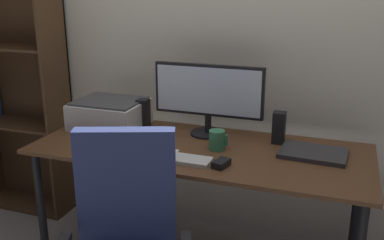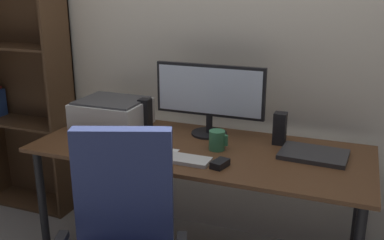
# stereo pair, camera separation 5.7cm
# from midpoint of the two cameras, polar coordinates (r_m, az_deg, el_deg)

# --- Properties ---
(back_wall) EXTENTS (6.40, 0.10, 2.60)m
(back_wall) POSITION_cam_midpoint_polar(r_m,az_deg,el_deg) (2.64, 5.68, 11.76)
(back_wall) COLOR beige
(back_wall) RESTS_ON ground
(desk) EXTENTS (1.73, 0.70, 0.74)m
(desk) POSITION_cam_midpoint_polar(r_m,az_deg,el_deg) (2.31, 1.69, -5.39)
(desk) COLOR #56351E
(desk) RESTS_ON ground
(monitor) EXTENTS (0.62, 0.20, 0.40)m
(monitor) POSITION_cam_midpoint_polar(r_m,az_deg,el_deg) (2.41, 2.96, 3.34)
(monitor) COLOR black
(monitor) RESTS_ON desk
(keyboard) EXTENTS (0.29, 0.11, 0.02)m
(keyboard) POSITION_cam_midpoint_polar(r_m,az_deg,el_deg) (2.11, -0.71, -5.06)
(keyboard) COLOR silver
(keyboard) RESTS_ON desk
(mouse) EXTENTS (0.08, 0.11, 0.03)m
(mouse) POSITION_cam_midpoint_polar(r_m,az_deg,el_deg) (2.04, 4.45, -5.68)
(mouse) COLOR black
(mouse) RESTS_ON desk
(coffee_mug) EXTENTS (0.10, 0.08, 0.10)m
(coffee_mug) POSITION_cam_midpoint_polar(r_m,az_deg,el_deg) (2.23, 3.99, -2.67)
(coffee_mug) COLOR #387F51
(coffee_mug) RESTS_ON desk
(laptop) EXTENTS (0.33, 0.25, 0.02)m
(laptop) POSITION_cam_midpoint_polar(r_m,az_deg,el_deg) (2.25, 16.22, -4.31)
(laptop) COLOR #2D2D30
(laptop) RESTS_ON desk
(speaker_left) EXTENTS (0.06, 0.07, 0.17)m
(speaker_left) POSITION_cam_midpoint_polar(r_m,az_deg,el_deg) (2.58, -5.48, 0.90)
(speaker_left) COLOR black
(speaker_left) RESTS_ON desk
(speaker_right) EXTENTS (0.06, 0.07, 0.17)m
(speaker_right) POSITION_cam_midpoint_polar(r_m,az_deg,el_deg) (2.35, 12.01, -1.08)
(speaker_right) COLOR black
(speaker_right) RESTS_ON desk
(printer) EXTENTS (0.40, 0.34, 0.16)m
(printer) POSITION_cam_midpoint_polar(r_m,az_deg,el_deg) (2.63, -9.73, 0.93)
(printer) COLOR silver
(printer) RESTS_ON desk
(paper_sheet) EXTENTS (0.22, 0.30, 0.00)m
(paper_sheet) POSITION_cam_midpoint_polar(r_m,az_deg,el_deg) (2.15, -4.90, -4.87)
(paper_sheet) COLOR white
(paper_sheet) RESTS_ON desk
(bookshelf) EXTENTS (0.69, 0.28, 1.77)m
(bookshelf) POSITION_cam_midpoint_polar(r_m,az_deg,el_deg) (3.26, -20.60, 4.25)
(bookshelf) COLOR #4C331E
(bookshelf) RESTS_ON ground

